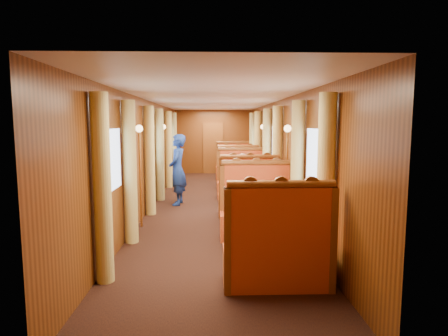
{
  "coord_description": "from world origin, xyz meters",
  "views": [
    {
      "loc": [
        -0.03,
        -8.83,
        1.98
      ],
      "look_at": [
        0.21,
        -1.08,
        1.05
      ],
      "focal_mm": 30.0,
      "sensor_mm": 36.0,
      "label": 1
    }
  ],
  "objects_px": {
    "banquette_mid_fwd": "(249,197)",
    "teapot_left": "(252,204)",
    "passenger": "(242,171)",
    "fruit_plate": "(287,208)",
    "banquette_far_fwd": "(238,174)",
    "teapot_right": "(266,205)",
    "table_near": "(265,233)",
    "banquette_near_fwd": "(277,253)",
    "banquette_mid_aft": "(242,182)",
    "table_far": "(236,172)",
    "teapot_back": "(257,203)",
    "rose_vase_mid": "(245,168)",
    "banquette_near_aft": "(257,213)",
    "table_mid": "(245,190)",
    "tea_tray": "(262,209)",
    "rose_vase_far": "(237,155)",
    "steward": "(178,170)",
    "banquette_far_aft": "(234,167)"
  },
  "relations": [
    {
      "from": "steward",
      "to": "table_far",
      "type": "bearing_deg",
      "value": 157.81
    },
    {
      "from": "tea_tray",
      "to": "teapot_back",
      "type": "xyz_separation_m",
      "value": [
        -0.06,
        0.12,
        0.05
      ]
    },
    {
      "from": "table_mid",
      "to": "teapot_left",
      "type": "bearing_deg",
      "value": -93.4
    },
    {
      "from": "teapot_right",
      "to": "banquette_near_aft",
      "type": "bearing_deg",
      "value": 76.61
    },
    {
      "from": "teapot_right",
      "to": "fruit_plate",
      "type": "distance_m",
      "value": 0.31
    },
    {
      "from": "banquette_near_fwd",
      "to": "banquette_mid_aft",
      "type": "height_order",
      "value": "same"
    },
    {
      "from": "banquette_far_fwd",
      "to": "teapot_right",
      "type": "distance_m",
      "value": 6.1
    },
    {
      "from": "teapot_left",
      "to": "rose_vase_mid",
      "type": "height_order",
      "value": "rose_vase_mid"
    },
    {
      "from": "teapot_left",
      "to": "passenger",
      "type": "relative_size",
      "value": 0.22
    },
    {
      "from": "table_near",
      "to": "banquette_far_fwd",
      "type": "xyz_separation_m",
      "value": [
        0.0,
        5.99,
        0.05
      ]
    },
    {
      "from": "banquette_mid_aft",
      "to": "fruit_plate",
      "type": "height_order",
      "value": "banquette_mid_aft"
    },
    {
      "from": "teapot_right",
      "to": "rose_vase_far",
      "type": "bearing_deg",
      "value": 76.94
    },
    {
      "from": "banquette_mid_fwd",
      "to": "teapot_left",
      "type": "bearing_deg",
      "value": -94.74
    },
    {
      "from": "banquette_far_fwd",
      "to": "steward",
      "type": "distance_m",
      "value": 2.84
    },
    {
      "from": "table_far",
      "to": "teapot_right",
      "type": "distance_m",
      "value": 7.12
    },
    {
      "from": "table_near",
      "to": "passenger",
      "type": "xyz_separation_m",
      "value": [
        -0.0,
        4.26,
        0.37
      ]
    },
    {
      "from": "rose_vase_mid",
      "to": "passenger",
      "type": "height_order",
      "value": "passenger"
    },
    {
      "from": "table_near",
      "to": "banquette_mid_aft",
      "type": "xyz_separation_m",
      "value": [
        0.0,
        4.51,
        0.05
      ]
    },
    {
      "from": "table_near",
      "to": "teapot_left",
      "type": "distance_m",
      "value": 0.5
    },
    {
      "from": "banquette_far_aft",
      "to": "rose_vase_mid",
      "type": "relative_size",
      "value": 3.72
    },
    {
      "from": "tea_tray",
      "to": "teapot_left",
      "type": "bearing_deg",
      "value": 174.04
    },
    {
      "from": "banquette_far_fwd",
      "to": "teapot_right",
      "type": "relative_size",
      "value": 8.93
    },
    {
      "from": "banquette_far_fwd",
      "to": "banquette_near_aft",
      "type": "bearing_deg",
      "value": -90.0
    },
    {
      "from": "banquette_near_fwd",
      "to": "rose_vase_far",
      "type": "relative_size",
      "value": 3.72
    },
    {
      "from": "steward",
      "to": "passenger",
      "type": "xyz_separation_m",
      "value": [
        1.63,
        0.56,
        -0.12
      ]
    },
    {
      "from": "banquette_mid_fwd",
      "to": "banquette_far_aft",
      "type": "bearing_deg",
      "value": 90.0
    },
    {
      "from": "banquette_near_fwd",
      "to": "steward",
      "type": "height_order",
      "value": "steward"
    },
    {
      "from": "banquette_mid_fwd",
      "to": "passenger",
      "type": "height_order",
      "value": "banquette_mid_fwd"
    },
    {
      "from": "banquette_mid_aft",
      "to": "passenger",
      "type": "height_order",
      "value": "banquette_mid_aft"
    },
    {
      "from": "table_far",
      "to": "banquette_far_aft",
      "type": "bearing_deg",
      "value": 90.0
    },
    {
      "from": "tea_tray",
      "to": "banquette_far_fwd",
      "type": "bearing_deg",
      "value": 89.36
    },
    {
      "from": "teapot_left",
      "to": "passenger",
      "type": "xyz_separation_m",
      "value": [
        0.21,
        4.33,
        -0.08
      ]
    },
    {
      "from": "passenger",
      "to": "fruit_plate",
      "type": "bearing_deg",
      "value": -86.18
    },
    {
      "from": "banquette_mid_fwd",
      "to": "passenger",
      "type": "bearing_deg",
      "value": 90.0
    },
    {
      "from": "fruit_plate",
      "to": "table_mid",
      "type": "bearing_deg",
      "value": 94.62
    },
    {
      "from": "banquette_near_aft",
      "to": "rose_vase_far",
      "type": "bearing_deg",
      "value": 89.72
    },
    {
      "from": "table_far",
      "to": "teapot_back",
      "type": "height_order",
      "value": "teapot_back"
    },
    {
      "from": "table_near",
      "to": "fruit_plate",
      "type": "xyz_separation_m",
      "value": [
        0.29,
        -0.1,
        0.39
      ]
    },
    {
      "from": "banquette_mid_aft",
      "to": "banquette_far_fwd",
      "type": "xyz_separation_m",
      "value": [
        0.0,
        1.47,
        0.0
      ]
    },
    {
      "from": "banquette_far_aft",
      "to": "teapot_back",
      "type": "height_order",
      "value": "banquette_far_aft"
    },
    {
      "from": "table_mid",
      "to": "fruit_plate",
      "type": "relative_size",
      "value": 4.75
    },
    {
      "from": "table_mid",
      "to": "rose_vase_mid",
      "type": "xyz_separation_m",
      "value": [
        -0.02,
        -0.04,
        0.55
      ]
    },
    {
      "from": "table_near",
      "to": "banquette_near_fwd",
      "type": "height_order",
      "value": "banquette_near_fwd"
    },
    {
      "from": "banquette_far_fwd",
      "to": "banquette_mid_aft",
      "type": "bearing_deg",
      "value": -90.0
    },
    {
      "from": "table_mid",
      "to": "banquette_mid_fwd",
      "type": "bearing_deg",
      "value": -90.0
    },
    {
      "from": "table_near",
      "to": "rose_vase_mid",
      "type": "xyz_separation_m",
      "value": [
        -0.02,
        3.46,
        0.55
      ]
    },
    {
      "from": "teapot_right",
      "to": "rose_vase_mid",
      "type": "bearing_deg",
      "value": 77.32
    },
    {
      "from": "banquette_near_fwd",
      "to": "banquette_near_aft",
      "type": "relative_size",
      "value": 1.0
    },
    {
      "from": "banquette_mid_aft",
      "to": "rose_vase_mid",
      "type": "distance_m",
      "value": 1.17
    },
    {
      "from": "table_near",
      "to": "teapot_left",
      "type": "bearing_deg",
      "value": -162.45
    }
  ]
}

